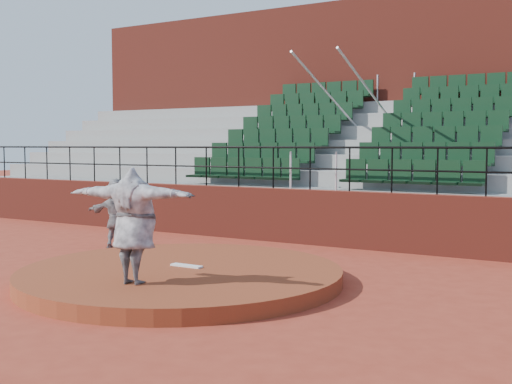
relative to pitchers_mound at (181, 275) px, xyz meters
The scene contains 9 objects.
ground 0.12m from the pitchers_mound, ahead, with size 90.00×90.00×0.00m, color #9C3623.
pitchers_mound is the anchor object (origin of this frame).
pitching_rubber 0.21m from the pitchers_mound, 90.00° to the left, with size 0.60×0.15×0.03m, color white.
boundary_wall 5.03m from the pitchers_mound, 90.00° to the left, with size 24.00×0.30×1.30m, color maroon.
wall_railing 5.35m from the pitchers_mound, 90.00° to the left, with size 24.04×0.05×1.03m.
seating_deck 8.75m from the pitchers_mound, 90.00° to the left, with size 24.00×5.97×4.63m.
press_box_facade 13.06m from the pitchers_mound, 90.00° to the left, with size 24.00×3.00×7.10m, color maroon.
pitcher 1.69m from the pitchers_mound, 83.96° to the right, with size 2.17×0.59×1.77m, color black.
fielder 4.28m from the pitchers_mound, 147.52° to the left, with size 1.48×0.47×1.60m, color black.
Camera 1 is at (6.66, -8.66, 2.35)m, focal length 45.00 mm.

